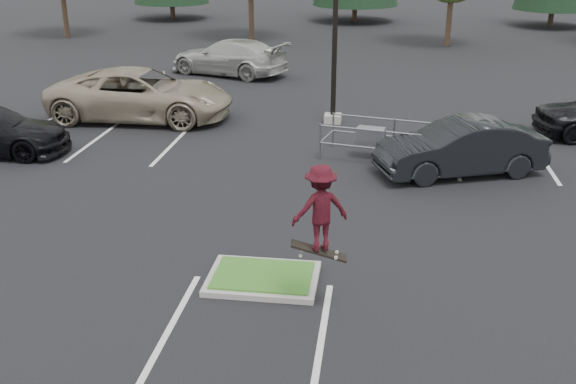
# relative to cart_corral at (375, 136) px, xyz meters

# --- Properties ---
(ground) EXTENTS (120.00, 120.00, 0.00)m
(ground) POSITION_rel_cart_corral_xyz_m (-2.06, -8.10, -0.71)
(ground) COLOR black
(ground) RESTS_ON ground
(grass_median) EXTENTS (2.20, 1.60, 0.16)m
(grass_median) POSITION_rel_cart_corral_xyz_m (-2.06, -8.10, -0.63)
(grass_median) COLOR #A19D96
(grass_median) RESTS_ON ground
(stall_lines) EXTENTS (22.62, 17.60, 0.01)m
(stall_lines) POSITION_rel_cart_corral_xyz_m (-3.41, -2.07, -0.71)
(stall_lines) COLOR silver
(stall_lines) RESTS_ON ground
(cart_corral) EXTENTS (4.21, 2.25, 1.13)m
(cart_corral) POSITION_rel_cart_corral_xyz_m (0.00, 0.00, 0.00)
(cart_corral) COLOR gray
(cart_corral) RESTS_ON ground
(skateboarder) EXTENTS (1.17, 0.96, 1.79)m
(skateboarder) POSITION_rel_cart_corral_xyz_m (-0.86, -9.10, 1.36)
(skateboarder) COLOR black
(skateboarder) RESTS_ON ground
(car_l_tan) EXTENTS (6.66, 3.09, 1.85)m
(car_l_tan) POSITION_rel_cart_corral_xyz_m (-8.56, 3.40, 0.21)
(car_l_tan) COLOR gray
(car_l_tan) RESTS_ON ground
(car_r_charc) EXTENTS (5.04, 3.22, 1.57)m
(car_r_charc) POSITION_rel_cart_corral_xyz_m (2.44, -1.10, 0.07)
(car_r_charc) COLOR black
(car_r_charc) RESTS_ON ground
(car_far_silver) EXTENTS (6.24, 4.17, 1.68)m
(car_far_silver) POSITION_rel_cart_corral_xyz_m (-7.06, 11.75, 0.13)
(car_far_silver) COLOR #B4B3AE
(car_far_silver) RESTS_ON ground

